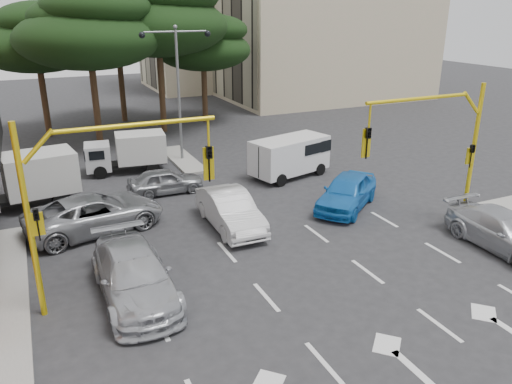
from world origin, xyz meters
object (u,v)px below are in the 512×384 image
signal_mast_right (443,139)px  car_silver_parked (505,232)px  van_white (290,157)px  car_silver_wagon (134,275)px  car_silver_cross_a (95,213)px  car_white_hatch (230,210)px  car_blue_compact (347,192)px  box_truck_a (20,183)px  car_silver_cross_b (165,181)px  signal_mast_left (91,187)px  street_lamp_center (178,70)px  box_truck_b (127,153)px

signal_mast_right → car_silver_parked: signal_mast_right is taller
signal_mast_right → van_white: bearing=104.8°
car_silver_wagon → car_silver_cross_a: bearing=93.6°
car_white_hatch → car_silver_parked: bearing=-34.7°
car_blue_compact → car_silver_wagon: bearing=-109.1°
car_blue_compact → box_truck_a: bearing=-152.0°
car_white_hatch → box_truck_a: (-8.01, 5.97, 0.50)m
car_silver_cross_b → car_blue_compact: bearing=-125.8°
car_silver_wagon → car_silver_cross_a: 5.84m
signal_mast_left → car_blue_compact: signal_mast_left is taller
car_white_hatch → car_silver_parked: size_ratio=0.95×
car_white_hatch → car_silver_cross_b: car_white_hatch is taller
car_silver_cross_a → car_silver_cross_b: 5.01m
car_silver_wagon → car_silver_cross_a: (-0.40, 5.83, 0.00)m
car_white_hatch → car_silver_parked: 10.89m
street_lamp_center → car_white_hatch: size_ratio=1.65×
signal_mast_right → car_white_hatch: 9.15m
car_silver_cross_b → signal_mast_left: bearing=155.0°
signal_mast_left → car_silver_parked: signal_mast_left is taller
street_lamp_center → car_blue_compact: size_ratio=1.67×
car_blue_compact → car_silver_parked: 6.85m
car_white_hatch → car_blue_compact: (5.76, -0.22, 0.02)m
box_truck_a → car_white_hatch: bearing=-134.3°
signal_mast_left → car_silver_cross_b: size_ratio=1.60×
signal_mast_right → car_silver_parked: 4.28m
street_lamp_center → car_silver_cross_b: street_lamp_center is taller
van_white → box_truck_b: 9.19m
signal_mast_right → car_white_hatch: (-7.80, 3.64, -3.11)m
street_lamp_center → van_white: bearing=-50.0°
box_truck_b → car_silver_cross_a: bearing=166.7°
car_silver_parked → van_white: size_ratio=1.13×
car_white_hatch → box_truck_b: size_ratio=1.06×
car_silver_cross_b → van_white: size_ratio=0.85×
car_silver_parked → box_truck_b: 19.48m
van_white → box_truck_b: size_ratio=0.99×
van_white → car_silver_cross_a: bearing=-89.4°
car_silver_wagon → box_truck_a: box_truck_a is taller
box_truck_b → car_silver_cross_b: bearing=-159.0°
signal_mast_left → car_silver_wagon: bearing=-10.4°
van_white → car_silver_cross_b: bearing=-106.8°
car_blue_compact → car_silver_cross_a: bearing=-139.3°
car_white_hatch → car_silver_parked: car_white_hatch is taller
signal_mast_right → box_truck_a: bearing=148.7°
car_silver_cross_a → van_white: (10.76, 2.96, 0.32)m
box_truck_a → car_silver_parked: bearing=-133.7°
car_white_hatch → van_white: 7.44m
box_truck_b → signal_mast_right: bearing=-135.0°
box_truck_a → signal_mast_left: bearing=-174.7°
street_lamp_center → box_truck_b: bearing=-166.0°
car_silver_wagon → car_silver_cross_a: size_ratio=0.96×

